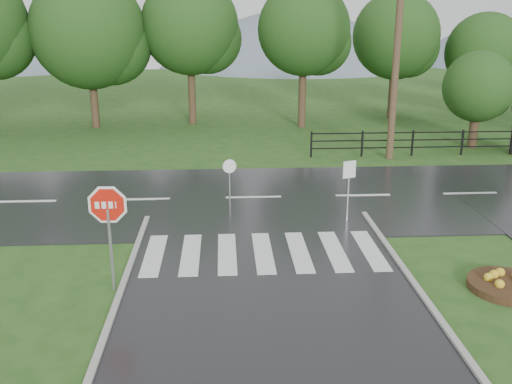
{
  "coord_description": "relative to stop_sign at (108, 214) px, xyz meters",
  "views": [
    {
      "loc": [
        -1.05,
        -9.51,
        6.39
      ],
      "look_at": [
        -0.14,
        6.0,
        1.5
      ],
      "focal_mm": 40.0,
      "sensor_mm": 36.0,
      "label": 1
    }
  ],
  "objects": [
    {
      "name": "fence_west",
      "position": [
        11.5,
        12.9,
        -1.21
      ],
      "size": [
        9.58,
        0.08,
        1.2
      ],
      "color": "black",
      "rests_on": "ground"
    },
    {
      "name": "reg_sign_round",
      "position": [
        2.88,
        5.04,
        -0.68
      ],
      "size": [
        0.44,
        0.14,
        1.93
      ],
      "color": "#939399",
      "rests_on": "ground"
    },
    {
      "name": "stop_sign",
      "position": [
        0.0,
        0.0,
        0.0
      ],
      "size": [
        1.24,
        0.07,
        2.79
      ],
      "color": "#939399",
      "rests_on": "ground"
    },
    {
      "name": "flower_bed",
      "position": [
        9.5,
        -0.54,
        -1.79
      ],
      "size": [
        1.88,
        1.88,
        0.38
      ],
      "color": "#332111",
      "rests_on": "ground"
    },
    {
      "name": "utility_pole_east",
      "position": [
        10.29,
        12.4,
        2.87
      ],
      "size": [
        1.68,
        0.31,
        9.45
      ],
      "color": "#473523",
      "rests_on": "ground"
    },
    {
      "name": "ground",
      "position": [
        3.75,
        -3.1,
        -1.93
      ],
      "size": [
        120.0,
        120.0,
        0.0
      ],
      "primitive_type": "plane",
      "color": "#274E1A",
      "rests_on": "ground"
    },
    {
      "name": "hills",
      "position": [
        7.24,
        61.9,
        -17.47
      ],
      "size": [
        102.0,
        48.0,
        48.0
      ],
      "color": "slate",
      "rests_on": "ground"
    },
    {
      "name": "crosswalk",
      "position": [
        3.75,
        1.9,
        -1.87
      ],
      "size": [
        6.5,
        2.8,
        0.02
      ],
      "color": "silver",
      "rests_on": "ground"
    },
    {
      "name": "treeline",
      "position": [
        4.75,
        20.9,
        -1.93
      ],
      "size": [
        83.2,
        5.2,
        10.0
      ],
      "color": "#193E13",
      "rests_on": "ground"
    },
    {
      "name": "reg_sign_small",
      "position": [
        6.6,
        4.29,
        -0.49
      ],
      "size": [
        0.43,
        0.17,
        2.02
      ],
      "color": "#939399",
      "rests_on": "ground"
    },
    {
      "name": "main_road",
      "position": [
        3.75,
        6.9,
        -1.93
      ],
      "size": [
        90.0,
        8.0,
        0.04
      ],
      "primitive_type": "cube",
      "color": "black",
      "rests_on": "ground"
    },
    {
      "name": "entrance_tree_left",
      "position": [
        15.03,
        14.4,
        1.06
      ],
      "size": [
        3.41,
        3.41,
        4.71
      ],
      "color": "#3D2B1C",
      "rests_on": "ground"
    }
  ]
}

